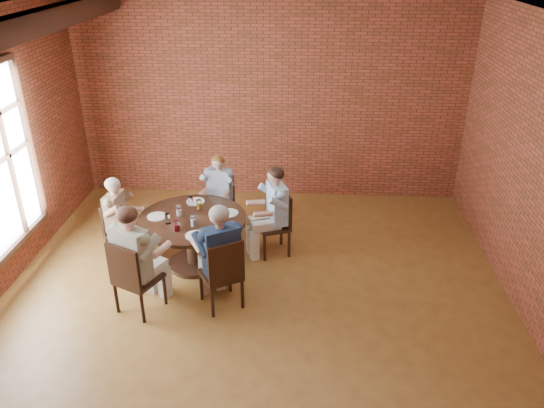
# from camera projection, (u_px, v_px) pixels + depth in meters

# --- Properties ---
(floor) EXTENTS (7.00, 7.00, 0.00)m
(floor) POSITION_uv_depth(u_px,v_px,m) (252.00, 314.00, 6.47)
(floor) COLOR olive
(floor) RESTS_ON ground
(ceiling) EXTENTS (7.00, 7.00, 0.00)m
(ceiling) POSITION_uv_depth(u_px,v_px,m) (246.00, 23.00, 4.95)
(ceiling) COLOR beige
(ceiling) RESTS_ON wall_back
(wall_back) EXTENTS (7.00, 0.00, 7.00)m
(wall_back) POSITION_uv_depth(u_px,v_px,m) (270.00, 100.00, 8.84)
(wall_back) COLOR brown
(wall_back) RESTS_ON ground
(dining_table) EXTENTS (1.46, 1.46, 0.75)m
(dining_table) POSITION_uv_depth(u_px,v_px,m) (193.00, 232.00, 7.22)
(dining_table) COLOR black
(dining_table) RESTS_ON floor
(chair_a) EXTENTS (0.55, 0.55, 0.94)m
(chair_a) POSITION_uv_depth(u_px,v_px,m) (279.00, 221.00, 7.56)
(chair_a) COLOR black
(chair_a) RESTS_ON floor
(diner_a) EXTENTS (0.79, 0.72, 1.33)m
(diner_a) POSITION_uv_depth(u_px,v_px,m) (273.00, 212.00, 7.46)
(diner_a) COLOR teal
(diner_a) RESTS_ON floor
(chair_b) EXTENTS (0.45, 0.45, 0.89)m
(chair_b) POSITION_uv_depth(u_px,v_px,m) (221.00, 200.00, 8.20)
(chair_b) COLOR black
(chair_b) RESTS_ON floor
(diner_b) EXTENTS (0.58, 0.67, 1.24)m
(diner_b) POSITION_uv_depth(u_px,v_px,m) (219.00, 194.00, 8.07)
(diner_b) COLOR #8695AB
(diner_b) RESTS_ON floor
(chair_c) EXTENTS (0.42, 0.42, 0.89)m
(chair_c) POSITION_uv_depth(u_px,v_px,m) (117.00, 228.00, 7.41)
(chair_c) COLOR black
(chair_c) RESTS_ON floor
(diner_c) EXTENTS (0.63, 0.54, 1.24)m
(diner_c) POSITION_uv_depth(u_px,v_px,m) (120.00, 220.00, 7.34)
(diner_c) COLOR brown
(diner_c) RESTS_ON floor
(chair_d) EXTENTS (0.63, 0.63, 0.99)m
(chair_d) POSITION_uv_depth(u_px,v_px,m) (132.00, 276.00, 6.28)
(chair_d) COLOR black
(chair_d) RESTS_ON floor
(diner_d) EXTENTS (0.83, 0.90, 1.42)m
(diner_d) POSITION_uv_depth(u_px,v_px,m) (136.00, 259.00, 6.27)
(diner_d) COLOR tan
(diner_d) RESTS_ON floor
(chair_e) EXTENTS (0.62, 0.62, 0.97)m
(chair_e) POSITION_uv_depth(u_px,v_px,m) (223.00, 272.00, 6.36)
(chair_e) COLOR black
(chair_e) RESTS_ON floor
(diner_e) EXTENTS (0.83, 0.88, 1.38)m
(diner_e) POSITION_uv_depth(u_px,v_px,m) (220.00, 256.00, 6.36)
(diner_e) COLOR #1B2C4B
(diner_e) RESTS_ON floor
(plate_a) EXTENTS (0.26, 0.26, 0.01)m
(plate_a) POSITION_uv_depth(u_px,v_px,m) (229.00, 213.00, 7.23)
(plate_a) COLOR white
(plate_a) RESTS_ON dining_table
(plate_b) EXTENTS (0.26, 0.26, 0.01)m
(plate_b) POSITION_uv_depth(u_px,v_px,m) (196.00, 201.00, 7.55)
(plate_b) COLOR white
(plate_b) RESTS_ON dining_table
(plate_c) EXTENTS (0.26, 0.26, 0.01)m
(plate_c) POSITION_uv_depth(u_px,v_px,m) (157.00, 216.00, 7.14)
(plate_c) COLOR white
(plate_c) RESTS_ON dining_table
(plate_d) EXTENTS (0.26, 0.26, 0.01)m
(plate_d) POSITION_uv_depth(u_px,v_px,m) (195.00, 235.00, 6.68)
(plate_d) COLOR white
(plate_d) RESTS_ON dining_table
(glass_a) EXTENTS (0.07, 0.07, 0.14)m
(glass_a) POSITION_uv_depth(u_px,v_px,m) (217.00, 212.00, 7.13)
(glass_a) COLOR white
(glass_a) RESTS_ON dining_table
(glass_b) EXTENTS (0.07, 0.07, 0.14)m
(glass_b) POSITION_uv_depth(u_px,v_px,m) (199.00, 205.00, 7.32)
(glass_b) COLOR white
(glass_b) RESTS_ON dining_table
(glass_c) EXTENTS (0.07, 0.07, 0.14)m
(glass_c) POSITION_uv_depth(u_px,v_px,m) (191.00, 202.00, 7.40)
(glass_c) COLOR white
(glass_c) RESTS_ON dining_table
(glass_d) EXTENTS (0.07, 0.07, 0.14)m
(glass_d) POSITION_uv_depth(u_px,v_px,m) (179.00, 211.00, 7.14)
(glass_d) COLOR white
(glass_d) RESTS_ON dining_table
(glass_e) EXTENTS (0.07, 0.07, 0.14)m
(glass_e) POSITION_uv_depth(u_px,v_px,m) (168.00, 219.00, 6.95)
(glass_e) COLOR white
(glass_e) RESTS_ON dining_table
(glass_f) EXTENTS (0.07, 0.07, 0.14)m
(glass_f) POSITION_uv_depth(u_px,v_px,m) (176.00, 226.00, 6.78)
(glass_f) COLOR white
(glass_f) RESTS_ON dining_table
(glass_g) EXTENTS (0.07, 0.07, 0.14)m
(glass_g) POSITION_uv_depth(u_px,v_px,m) (193.00, 221.00, 6.90)
(glass_g) COLOR white
(glass_g) RESTS_ON dining_table
(smartphone) EXTENTS (0.09, 0.14, 0.01)m
(smartphone) POSITION_uv_depth(u_px,v_px,m) (218.00, 228.00, 6.85)
(smartphone) COLOR black
(smartphone) RESTS_ON dining_table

